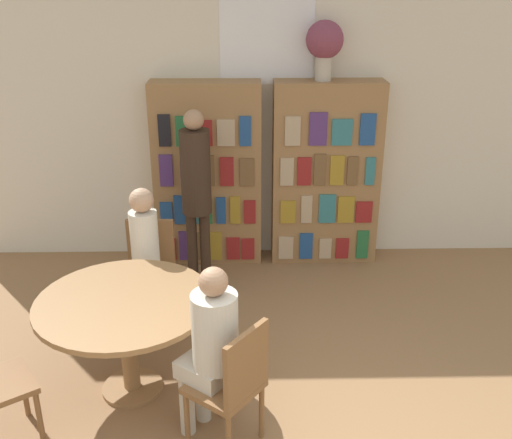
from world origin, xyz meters
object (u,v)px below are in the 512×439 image
(bookshelf_right, at_px, (326,174))
(seated_reader_right, at_px, (210,343))
(seated_reader_left, at_px, (145,255))
(chair_far_side, at_px, (233,382))
(flower_vase, at_px, (325,43))
(reading_table, at_px, (126,315))
(chair_left_side, at_px, (150,267))
(bookshelf_left, at_px, (208,175))
(librarian_standing, at_px, (196,182))

(bookshelf_right, xyz_separation_m, seated_reader_right, (-1.04, -2.62, -0.21))
(seated_reader_left, bearing_deg, chair_far_side, 120.15)
(flower_vase, relative_size, reading_table, 0.45)
(chair_left_side, bearing_deg, reading_table, 90.00)
(bookshelf_right, relative_size, flower_vase, 3.37)
(flower_vase, xyz_separation_m, chair_far_side, (-0.83, -2.74, -1.70))
(bookshelf_left, xyz_separation_m, chair_far_side, (0.29, -2.73, -0.42))
(reading_table, xyz_separation_m, seated_reader_left, (0.02, 0.77, 0.08))
(flower_vase, distance_m, seated_reader_right, 3.17)
(flower_vase, relative_size, seated_reader_left, 0.43)
(bookshelf_left, bearing_deg, seated_reader_left, -107.67)
(reading_table, bearing_deg, chair_far_side, -37.62)
(bookshelf_left, bearing_deg, reading_table, -102.13)
(seated_reader_left, distance_m, librarian_standing, 1.01)
(chair_far_side, relative_size, seated_reader_left, 0.71)
(bookshelf_left, distance_m, bookshelf_right, 1.19)
(flower_vase, relative_size, chair_far_side, 0.61)
(reading_table, height_order, chair_far_side, chair_far_side)
(chair_far_side, bearing_deg, bookshelf_left, 43.72)
(bookshelf_right, height_order, chair_left_side, bookshelf_right)
(chair_far_side, xyz_separation_m, librarian_standing, (-0.37, 2.23, 0.52))
(bookshelf_left, height_order, reading_table, bookshelf_left)
(chair_left_side, bearing_deg, seated_reader_left, 90.00)
(bookshelf_left, distance_m, seated_reader_left, 1.47)
(chair_left_side, height_order, seated_reader_right, seated_reader_right)
(bookshelf_right, relative_size, chair_far_side, 2.06)
(reading_table, bearing_deg, flower_vase, 53.61)
(chair_far_side, xyz_separation_m, seated_reader_right, (-0.14, 0.11, 0.21))
(bookshelf_right, bearing_deg, seated_reader_right, -111.65)
(bookshelf_left, xyz_separation_m, flower_vase, (1.13, 0.00, 1.28))
(bookshelf_left, bearing_deg, chair_left_side, -109.97)
(bookshelf_left, bearing_deg, librarian_standing, -98.38)
(flower_vase, height_order, reading_table, flower_vase)
(chair_left_side, bearing_deg, chair_far_side, 117.00)
(reading_table, xyz_separation_m, chair_far_side, (0.75, -0.58, -0.13))
(chair_left_side, relative_size, librarian_standing, 0.53)
(bookshelf_right, xyz_separation_m, reading_table, (-1.66, -2.15, -0.29))
(flower_vase, relative_size, seated_reader_right, 0.44)
(chair_far_side, bearing_deg, flower_vase, 20.67)
(seated_reader_right, height_order, librarian_standing, librarian_standing)
(bookshelf_left, relative_size, bookshelf_right, 1.00)
(bookshelf_left, distance_m, chair_far_side, 2.78)
(chair_left_side, height_order, librarian_standing, librarian_standing)
(chair_left_side, bearing_deg, bookshelf_left, -108.35)
(reading_table, height_order, librarian_standing, librarian_standing)
(chair_far_side, bearing_deg, chair_left_side, 63.00)
(chair_left_side, bearing_deg, bookshelf_right, -142.04)
(flower_vase, xyz_separation_m, librarian_standing, (-1.20, -0.51, -1.18))
(flower_vase, bearing_deg, seated_reader_right, -110.34)
(chair_far_side, distance_m, seated_reader_right, 0.28)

